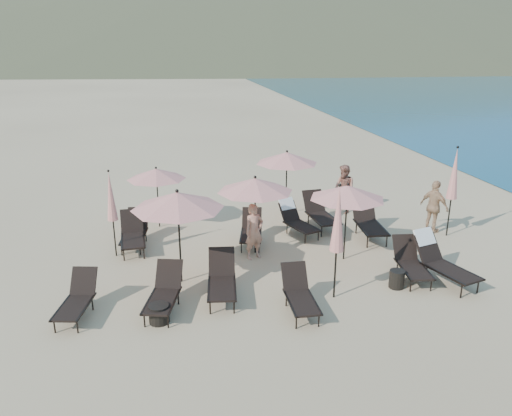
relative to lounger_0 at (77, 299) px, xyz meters
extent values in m
plane|color=#D6BA8C|center=(5.54, -0.11, -0.41)|extent=(800.00, 800.00, 0.00)
cone|color=brown|center=(65.54, 299.89, 27.09)|extent=(690.00, 690.00, 55.00)
cone|color=brown|center=(195.54, 329.89, 15.59)|extent=(280.00, 280.00, 32.00)
cube|color=beige|center=(-39.46, 309.89, 18.59)|extent=(18.00, 16.00, 38.00)
cube|color=black|center=(-0.05, -0.25, -0.09)|extent=(0.78, 1.19, 0.05)
cube|color=black|center=(0.10, 0.47, 0.18)|extent=(0.64, 0.52, 0.57)
cylinder|color=black|center=(-0.38, -0.65, -0.25)|extent=(0.03, 0.03, 0.31)
cylinder|color=black|center=(-0.19, 0.27, -0.25)|extent=(0.03, 0.03, 0.31)
cylinder|color=black|center=(0.09, -0.74, -0.25)|extent=(0.03, 0.03, 0.31)
cylinder|color=black|center=(0.28, 0.18, -0.25)|extent=(0.03, 0.03, 0.31)
cube|color=black|center=(-0.31, -0.15, -0.08)|extent=(0.28, 1.22, 0.04)
cube|color=black|center=(0.23, -0.26, -0.08)|extent=(0.28, 1.22, 0.04)
cube|color=black|center=(1.81, -0.35, -0.07)|extent=(0.87, 1.28, 0.05)
cube|color=black|center=(2.00, 0.41, 0.22)|extent=(0.69, 0.58, 0.60)
cylinder|color=black|center=(1.44, -0.76, -0.24)|extent=(0.03, 0.03, 0.33)
cylinder|color=black|center=(1.69, 0.21, -0.24)|extent=(0.03, 0.03, 0.33)
cylinder|color=black|center=(1.93, -0.88, -0.24)|extent=(0.03, 0.03, 0.33)
cylinder|color=black|center=(2.18, 0.09, -0.24)|extent=(0.03, 0.03, 0.33)
cube|color=black|center=(1.54, -0.23, -0.06)|extent=(0.36, 1.28, 0.04)
cube|color=black|center=(2.10, -0.38, -0.06)|extent=(0.36, 1.28, 0.04)
cube|color=black|center=(3.18, -0.01, -0.05)|extent=(0.77, 1.29, 0.05)
cube|color=black|center=(3.27, 0.80, 0.25)|extent=(0.68, 0.53, 0.63)
cylinder|color=black|center=(2.86, -0.48, -0.24)|extent=(0.04, 0.04, 0.35)
cylinder|color=black|center=(2.98, 0.56, -0.24)|extent=(0.04, 0.04, 0.35)
cylinder|color=black|center=(3.38, -0.55, -0.24)|extent=(0.04, 0.04, 0.35)
cylinder|color=black|center=(3.50, 0.49, -0.24)|extent=(0.04, 0.04, 0.35)
cube|color=black|center=(2.88, 0.08, -0.04)|extent=(0.20, 1.37, 0.04)
cube|color=black|center=(3.49, 0.00, -0.04)|extent=(0.20, 1.37, 0.04)
cube|color=black|center=(4.83, -0.94, -0.08)|extent=(0.60, 1.14, 0.05)
cube|color=black|center=(4.84, -0.19, 0.20)|extent=(0.59, 0.44, 0.58)
cylinder|color=black|center=(4.57, -1.41, -0.25)|extent=(0.03, 0.03, 0.32)
cylinder|color=black|center=(4.59, -0.44, -0.25)|extent=(0.03, 0.03, 0.32)
cylinder|color=black|center=(5.06, -1.42, -0.25)|extent=(0.03, 0.03, 0.32)
cylinder|color=black|center=(5.08, -0.45, -0.25)|extent=(0.03, 0.03, 0.32)
cube|color=black|center=(4.55, -0.89, -0.07)|extent=(0.06, 1.27, 0.04)
cube|color=black|center=(5.11, -0.90, -0.07)|extent=(0.06, 1.27, 0.04)
cube|color=black|center=(8.01, 0.13, -0.07)|extent=(0.74, 1.22, 0.05)
cube|color=black|center=(8.11, 0.91, 0.21)|extent=(0.65, 0.51, 0.60)
cylinder|color=black|center=(7.70, -0.32, -0.24)|extent=(0.03, 0.03, 0.33)
cylinder|color=black|center=(7.82, 0.67, -0.24)|extent=(0.03, 0.03, 0.33)
cylinder|color=black|center=(8.20, -0.38, -0.24)|extent=(0.03, 0.03, 0.33)
cylinder|color=black|center=(8.32, 0.61, -0.24)|extent=(0.03, 0.03, 0.33)
cube|color=black|center=(7.73, 0.22, -0.06)|extent=(0.20, 1.30, 0.04)
cube|color=black|center=(8.30, 0.14, -0.06)|extent=(0.20, 1.30, 0.04)
cube|color=black|center=(8.84, -0.23, -0.03)|extent=(1.00, 1.42, 0.05)
cube|color=black|center=(8.59, 0.60, 0.28)|extent=(0.78, 0.66, 0.66)
cylinder|color=black|center=(8.72, -0.82, -0.23)|extent=(0.04, 0.04, 0.36)
cylinder|color=black|center=(8.41, 0.24, -0.23)|extent=(0.04, 0.04, 0.36)
cylinder|color=black|center=(9.26, -0.66, -0.23)|extent=(0.04, 0.04, 0.36)
cylinder|color=black|center=(8.94, 0.40, -0.23)|extent=(0.04, 0.04, 0.36)
cube|color=black|center=(8.51, -0.27, -0.02)|extent=(0.45, 1.40, 0.04)
cube|color=black|center=(9.13, -0.08, -0.02)|extent=(0.45, 1.40, 0.04)
cube|color=white|center=(8.55, 0.75, 0.54)|extent=(0.64, 0.45, 0.40)
cube|color=black|center=(1.03, 3.63, -0.06)|extent=(0.77, 1.26, 0.05)
cube|color=black|center=(1.14, 4.42, 0.23)|extent=(0.67, 0.53, 0.61)
cylinder|color=black|center=(0.71, 3.17, -0.24)|extent=(0.04, 0.04, 0.34)
cylinder|color=black|center=(0.85, 4.18, -0.24)|extent=(0.04, 0.04, 0.34)
cylinder|color=black|center=(1.22, 3.10, -0.24)|extent=(0.04, 0.04, 0.34)
cylinder|color=black|center=(1.36, 4.11, -0.24)|extent=(0.04, 0.04, 0.34)
cube|color=black|center=(0.75, 3.72, -0.05)|extent=(0.22, 1.33, 0.04)
cube|color=black|center=(1.34, 3.64, -0.05)|extent=(0.22, 1.33, 0.04)
cube|color=black|center=(1.03, 3.31, -0.05)|extent=(0.72, 1.28, 0.05)
cube|color=black|center=(0.98, 4.15, 0.26)|extent=(0.67, 0.51, 0.64)
cylinder|color=black|center=(0.80, 2.78, -0.23)|extent=(0.04, 0.04, 0.35)
cylinder|color=black|center=(0.73, 3.84, -0.23)|extent=(0.04, 0.04, 0.35)
cylinder|color=black|center=(1.33, 2.81, -0.23)|extent=(0.04, 0.04, 0.35)
cylinder|color=black|center=(1.26, 3.88, -0.23)|extent=(0.04, 0.04, 0.35)
cube|color=black|center=(0.72, 3.35, -0.04)|extent=(0.13, 1.40, 0.04)
cube|color=black|center=(1.34, 3.39, -0.04)|extent=(0.13, 1.40, 0.04)
cube|color=black|center=(4.40, 3.14, -0.07)|extent=(0.83, 1.25, 0.05)
cube|color=black|center=(4.57, 3.89, 0.21)|extent=(0.67, 0.55, 0.59)
cylinder|color=black|center=(4.05, 2.73, -0.25)|extent=(0.03, 0.03, 0.32)
cylinder|color=black|center=(4.27, 3.69, -0.25)|extent=(0.03, 0.03, 0.32)
cylinder|color=black|center=(4.54, 2.62, -0.25)|extent=(0.03, 0.03, 0.32)
cylinder|color=black|center=(4.75, 3.58, -0.25)|extent=(0.03, 0.03, 0.32)
cube|color=black|center=(4.13, 3.25, -0.06)|extent=(0.32, 1.27, 0.04)
cube|color=black|center=(4.69, 3.13, -0.06)|extent=(0.32, 1.27, 0.04)
cube|color=black|center=(6.10, 3.59, -0.08)|extent=(0.93, 1.26, 0.05)
cube|color=black|center=(5.84, 4.30, 0.20)|extent=(0.70, 0.60, 0.58)
cylinder|color=black|center=(6.03, 3.06, -0.25)|extent=(0.03, 0.03, 0.32)
cylinder|color=black|center=(5.70, 3.97, -0.25)|extent=(0.03, 0.03, 0.32)
cylinder|color=black|center=(6.49, 3.23, -0.25)|extent=(0.03, 0.03, 0.32)
cylinder|color=black|center=(6.16, 4.14, -0.25)|extent=(0.03, 0.03, 0.32)
cube|color=black|center=(5.82, 3.53, -0.07)|extent=(0.47, 1.21, 0.04)
cube|color=black|center=(6.35, 3.73, -0.07)|extent=(0.47, 1.21, 0.04)
cube|color=white|center=(5.79, 4.43, 0.42)|extent=(0.57, 0.42, 0.35)
cube|color=black|center=(6.91, 4.06, -0.03)|extent=(0.79, 1.36, 0.05)
cube|color=black|center=(6.83, 4.94, 0.29)|extent=(0.72, 0.55, 0.67)
cylinder|color=black|center=(6.67, 3.50, -0.22)|extent=(0.04, 0.04, 0.37)
cylinder|color=black|center=(6.58, 4.62, -0.22)|extent=(0.04, 0.04, 0.37)
cylinder|color=black|center=(7.24, 3.55, -0.22)|extent=(0.04, 0.04, 0.37)
cylinder|color=black|center=(7.14, 4.66, -0.22)|extent=(0.04, 0.04, 0.37)
cube|color=black|center=(6.58, 4.09, -0.02)|extent=(0.17, 1.47, 0.04)
cube|color=black|center=(7.23, 4.15, -0.02)|extent=(0.17, 1.47, 0.04)
cube|color=black|center=(8.07, 2.97, -0.02)|extent=(0.81, 1.39, 0.06)
cube|color=black|center=(8.15, 3.86, 0.31)|extent=(0.73, 0.56, 0.69)
cylinder|color=black|center=(7.74, 2.44, -0.22)|extent=(0.04, 0.04, 0.38)
cylinder|color=black|center=(7.84, 3.58, -0.22)|extent=(0.04, 0.04, 0.38)
cylinder|color=black|center=(8.31, 2.39, -0.22)|extent=(0.04, 0.04, 0.38)
cylinder|color=black|center=(8.41, 3.53, -0.22)|extent=(0.04, 0.04, 0.38)
cube|color=black|center=(7.75, 3.05, -0.01)|extent=(0.18, 1.50, 0.04)
cube|color=black|center=(8.41, 3.00, -0.01)|extent=(0.18, 1.50, 0.04)
cylinder|color=black|center=(2.30, 1.24, 0.71)|extent=(0.05, 0.05, 2.25)
cone|color=#F09887|center=(2.30, 1.24, 1.73)|extent=(2.25, 2.25, 0.41)
sphere|color=black|center=(2.30, 1.24, 1.97)|extent=(0.09, 0.09, 0.09)
cylinder|color=black|center=(4.45, 2.69, 0.65)|extent=(0.04, 0.04, 2.11)
cone|color=#F09887|center=(4.45, 2.69, 1.60)|extent=(2.11, 2.11, 0.38)
sphere|color=black|center=(4.45, 2.69, 1.82)|extent=(0.08, 0.08, 0.08)
cylinder|color=black|center=(6.78, 1.81, 0.61)|extent=(0.04, 0.04, 2.03)
cone|color=#F09887|center=(6.78, 1.81, 1.53)|extent=(2.03, 2.03, 0.37)
sphere|color=black|center=(6.78, 1.81, 1.74)|extent=(0.08, 0.08, 0.08)
cylinder|color=black|center=(1.76, 5.33, 0.52)|extent=(0.04, 0.04, 1.86)
cone|color=#F09887|center=(1.76, 5.33, 1.36)|extent=(1.86, 1.86, 0.34)
sphere|color=black|center=(1.76, 5.33, 1.56)|extent=(0.07, 0.07, 0.07)
cylinder|color=black|center=(6.11, 5.81, 0.65)|extent=(0.04, 0.04, 2.11)
cone|color=#F09887|center=(6.11, 5.81, 1.60)|extent=(2.11, 2.11, 0.38)
sphere|color=black|center=(6.11, 5.81, 1.82)|extent=(0.08, 0.08, 0.08)
cylinder|color=black|center=(5.80, -0.24, 0.19)|extent=(0.04, 0.04, 1.19)
cone|color=#F09887|center=(5.80, -0.24, 1.54)|extent=(0.33, 0.33, 1.52)
sphere|color=black|center=(5.80, -0.24, 2.34)|extent=(0.08, 0.08, 0.08)
cylinder|color=black|center=(10.54, 2.91, 0.20)|extent=(0.04, 0.04, 1.21)
cone|color=#F09887|center=(10.54, 2.91, 1.57)|extent=(0.33, 0.33, 1.54)
sphere|color=black|center=(10.54, 2.91, 2.38)|extent=(0.08, 0.08, 0.08)
cylinder|color=black|center=(0.55, 3.18, 0.13)|extent=(0.04, 0.04, 1.07)
cone|color=#F09887|center=(0.55, 3.18, 1.34)|extent=(0.29, 0.29, 1.36)
sphere|color=black|center=(0.55, 3.18, 2.05)|extent=(0.07, 0.07, 0.07)
cylinder|color=black|center=(1.75, -0.62, -0.20)|extent=(0.44, 0.44, 0.41)
cylinder|color=black|center=(7.46, -0.05, -0.18)|extent=(0.37, 0.37, 0.45)
imported|color=tan|center=(4.35, 2.33, 0.37)|extent=(0.67, 0.56, 1.56)
imported|color=#A56855|center=(8.14, 5.64, 0.44)|extent=(0.85, 0.97, 1.69)
imported|color=tan|center=(10.24, 3.28, 0.43)|extent=(0.80, 1.06, 1.68)
camera|label=1|loc=(2.09, -10.23, 5.31)|focal=35.00mm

